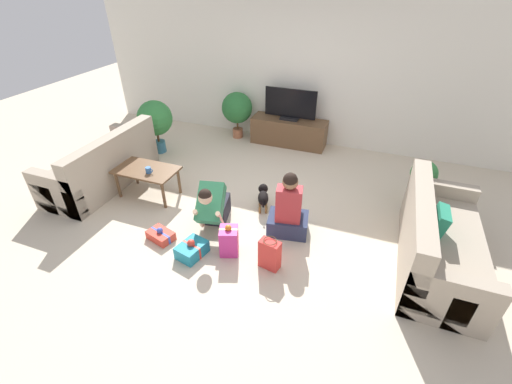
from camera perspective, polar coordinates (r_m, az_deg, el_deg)
name	(u,v)px	position (r m, az deg, el deg)	size (l,w,h in m)	color
ground_plane	(249,209)	(5.03, -1.16, -2.81)	(16.00, 16.00, 0.00)	beige
wall_back	(301,74)	(6.78, 7.44, 18.89)	(8.40, 0.06, 2.60)	white
sofa_left	(103,167)	(5.97, -24.15, 3.89)	(0.83, 1.89, 0.87)	tan
sofa_right	(437,243)	(4.50, 27.95, -7.49)	(0.83, 1.89, 0.87)	tan
coffee_table	(147,172)	(5.38, -17.77, 3.14)	(0.93, 0.54, 0.46)	brown
tv_console	(289,132)	(6.86, 5.49, 9.96)	(1.45, 0.46, 0.52)	brown
tv	(290,106)	(6.67, 5.73, 14.03)	(0.99, 0.20, 0.59)	black
potted_plant_back_left	(237,109)	(7.02, -3.18, 13.70)	(0.61, 0.61, 0.93)	#A36042
potted_plant_corner_right	(421,181)	(5.52, 25.87, 1.59)	(0.37, 0.37, 0.69)	beige
potted_plant_corner_left	(155,119)	(6.62, -16.48, 11.53)	(0.63, 0.63, 0.99)	#336B84
person_kneeling	(213,205)	(4.56, -7.15, -2.24)	(0.48, 0.83, 0.78)	#23232D
person_sitting	(288,212)	(4.43, 5.43, -3.28)	(0.58, 0.54, 0.93)	#283351
dog	(263,196)	(4.95, 1.20, -0.64)	(0.26, 0.47, 0.31)	black
gift_box_a	(192,249)	(4.30, -10.64, -9.39)	(0.34, 0.41, 0.24)	teal
gift_box_b	(161,235)	(4.64, -15.60, -6.94)	(0.39, 0.31, 0.18)	red
gift_box_c	(229,241)	(4.22, -4.53, -8.06)	(0.29, 0.29, 0.42)	#CC3389
gift_bag_a	(270,254)	(4.02, 2.30, -10.31)	(0.26, 0.18, 0.41)	red
mug	(149,170)	(5.21, -17.48, 3.50)	(0.12, 0.08, 0.09)	#386BAD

